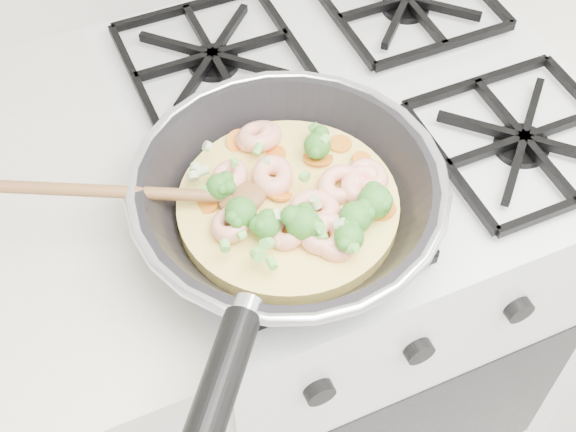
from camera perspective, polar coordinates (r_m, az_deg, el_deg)
name	(u,v)px	position (r m, az deg, el deg)	size (l,w,h in m)	color
stove	(342,285)	(1.41, 3.89, -4.91)	(0.60, 0.60, 0.92)	white
skillet	(287,202)	(0.87, -0.04, 1.01)	(0.51, 0.46, 0.10)	black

